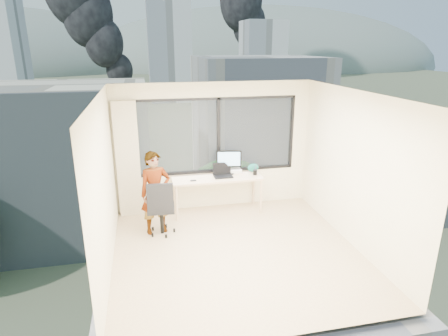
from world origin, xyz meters
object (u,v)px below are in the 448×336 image
object	(u,v)px
monitor	(229,162)
laptop	(223,171)
handbag	(253,168)
desk	(217,194)
game_console	(234,170)
chair	(161,206)
person	(156,193)

from	to	relation	value
monitor	laptop	xyz separation A→B (m)	(-0.15, -0.15, -0.13)
handbag	desk	bearing A→B (deg)	176.83
game_console	laptop	size ratio (longest dim) A/B	0.72
chair	monitor	bearing A→B (deg)	34.45
game_console	laptop	xyz separation A→B (m)	(-0.28, -0.24, 0.09)
game_console	handbag	size ratio (longest dim) A/B	1.22
desk	handbag	world-z (taller)	handbag
desk	monitor	bearing A→B (deg)	26.62
laptop	desk	bearing A→B (deg)	173.82
desk	handbag	distance (m)	0.94
chair	game_console	world-z (taller)	chair
person	monitor	distance (m)	1.73
desk	laptop	bearing A→B (deg)	-5.20
chair	handbag	xyz separation A→B (m)	(1.97, 0.89, 0.31)
desk	game_console	xyz separation A→B (m)	(0.41, 0.23, 0.41)
person	handbag	size ratio (longest dim) A/B	6.61
chair	monitor	world-z (taller)	monitor
desk	monitor	distance (m)	0.70
chair	person	bearing A→B (deg)	139.82
monitor	handbag	xyz separation A→B (m)	(0.53, 0.03, -0.16)
game_console	person	bearing A→B (deg)	-153.13
desk	game_console	size ratio (longest dim) A/B	6.39
chair	game_console	size ratio (longest dim) A/B	3.75
monitor	laptop	size ratio (longest dim) A/B	1.29
person	desk	bearing A→B (deg)	12.93
game_console	handbag	distance (m)	0.40
person	game_console	distance (m)	1.87
chair	laptop	xyz separation A→B (m)	(1.29, 0.71, 0.34)
laptop	chair	bearing A→B (deg)	-152.08
person	handbag	distance (m)	2.21
desk	handbag	size ratio (longest dim) A/B	7.81
person	chair	bearing A→B (deg)	-58.23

